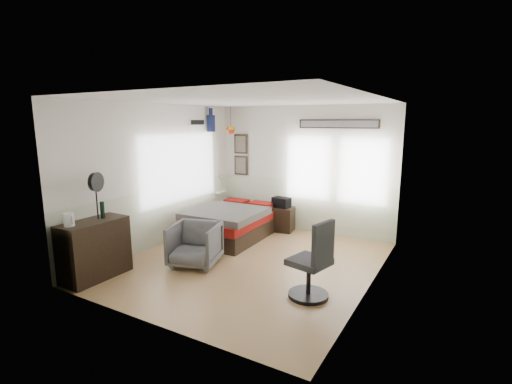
# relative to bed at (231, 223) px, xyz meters

# --- Properties ---
(ground_plane) EXTENTS (4.00, 4.50, 0.01)m
(ground_plane) POSITION_rel_bed_xyz_m (1.07, -1.03, -0.31)
(ground_plane) COLOR tan
(room_shell) EXTENTS (4.02, 4.52, 2.71)m
(room_shell) POSITION_rel_bed_xyz_m (0.99, -0.85, 1.31)
(room_shell) COLOR silver
(room_shell) RESTS_ON ground_plane
(wall_decor) EXTENTS (3.55, 1.32, 1.44)m
(wall_decor) POSITION_rel_bed_xyz_m (-0.04, 0.92, 1.80)
(wall_decor) COLOR #372617
(wall_decor) RESTS_ON room_shell
(bed) EXTENTS (1.45, 1.97, 0.62)m
(bed) POSITION_rel_bed_xyz_m (0.00, 0.00, 0.00)
(bed) COLOR black
(bed) RESTS_ON ground_plane
(dresser) EXTENTS (0.48, 1.00, 0.90)m
(dresser) POSITION_rel_bed_xyz_m (-0.67, -2.73, 0.15)
(dresser) COLOR black
(dresser) RESTS_ON ground_plane
(armchair) EXTENTS (0.95, 0.97, 0.71)m
(armchair) POSITION_rel_bed_xyz_m (0.33, -1.57, 0.05)
(armchair) COLOR #57585C
(armchair) RESTS_ON ground_plane
(nightstand) EXTENTS (0.58, 0.49, 0.53)m
(nightstand) POSITION_rel_bed_xyz_m (0.71, 0.93, -0.04)
(nightstand) COLOR black
(nightstand) RESTS_ON ground_plane
(task_chair) EXTENTS (0.59, 0.59, 1.10)m
(task_chair) POSITION_rel_bed_xyz_m (2.47, -1.73, 0.15)
(task_chair) COLOR black
(task_chair) RESTS_ON ground_plane
(kettle) EXTENTS (0.17, 0.14, 0.19)m
(kettle) POSITION_rel_bed_xyz_m (-0.70, -3.08, 0.70)
(kettle) COLOR silver
(kettle) RESTS_ON dresser
(bottle) EXTENTS (0.07, 0.07, 0.26)m
(bottle) POSITION_rel_bed_xyz_m (-0.67, -2.54, 0.73)
(bottle) COLOR black
(bottle) RESTS_ON dresser
(stand_fan) EXTENTS (0.15, 0.29, 0.72)m
(stand_fan) POSITION_rel_bed_xyz_m (-0.67, -2.61, 1.16)
(stand_fan) COLOR black
(stand_fan) RESTS_ON dresser
(black_bag) EXTENTS (0.40, 0.29, 0.22)m
(black_bag) POSITION_rel_bed_xyz_m (0.71, 0.93, 0.33)
(black_bag) COLOR black
(black_bag) RESTS_ON nightstand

